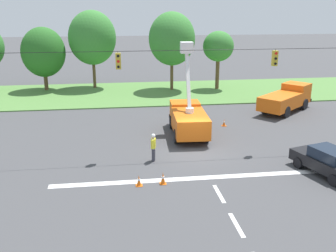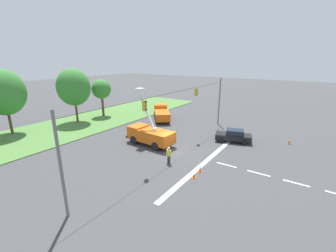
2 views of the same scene
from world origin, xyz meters
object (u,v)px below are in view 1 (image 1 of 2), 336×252
Objects in this scene: tree_west at (43,52)px; utility_truck_bucket_lift at (188,117)px; traffic_cone_near_bucket at (139,181)px; traffic_cone_foreground_right at (163,178)px; tree_centre at (92,38)px; tree_far_east at (218,47)px; tree_east at (172,39)px; sedan_black at (328,161)px; road_worker at (153,146)px; utility_truck_support_near at (286,98)px; traffic_cone_mid_left at (224,123)px.

utility_truck_bucket_lift is at bearing -53.69° from tree_west.
tree_west reaches higher than traffic_cone_near_bucket.
traffic_cone_near_bucket is at bearing -177.66° from traffic_cone_foreground_right.
traffic_cone_near_bucket is (3.39, -26.14, -5.42)m from tree_centre.
tree_centre reaches higher than tree_far_east.
tree_centre reaches higher than tree_east.
sedan_black is at bearing -89.23° from tree_far_east.
tree_east is at bearing 178.05° from tree_far_east.
road_worker is at bearing 71.65° from traffic_cone_near_bucket.
tree_west is 1.10× the size of utility_truck_support_near.
tree_west is 24.60m from road_worker.
tree_west is 5.55m from tree_centre.
traffic_cone_mid_left is (6.11, 9.82, -0.05)m from traffic_cone_foreground_right.
tree_centre is at bearing 118.43° from sedan_black.
traffic_cone_foreground_right is (-3.92, -23.82, -5.36)m from tree_east.
traffic_cone_foreground_right is (-9.09, -23.64, -4.47)m from tree_far_east.
tree_west is at bearing 127.22° from sedan_black.
tree_centre is 13.04× the size of traffic_cone_foreground_right.
tree_east is 14.37m from utility_truck_support_near.
utility_truck_support_near is at bearing -27.83° from tree_west.
tree_far_east reaches higher than utility_truck_support_near.
tree_west is 14.14m from tree_east.
tree_centre reaches higher than traffic_cone_mid_left.
tree_centre is at bearing 112.77° from utility_truck_bucket_lift.
sedan_black is (6.55, -8.04, -0.56)m from utility_truck_bucket_lift.
utility_truck_bucket_lift is at bearing -93.85° from tree_east.
tree_far_east is 11.02× the size of traffic_cone_mid_left.
utility_truck_support_near is 10.77× the size of traffic_cone_mid_left.
sedan_black is at bearing -77.01° from tree_east.
road_worker is 3.39m from traffic_cone_foreground_right.
tree_west reaches higher than road_worker.
tree_east reaches higher than traffic_cone_near_bucket.
tree_far_east reaches higher than traffic_cone_near_bucket.
traffic_cone_foreground_right is (4.69, -26.08, -5.38)m from tree_centre.
utility_truck_bucket_lift is at bearing 57.36° from road_worker.
tree_east is (13.95, -1.80, 1.43)m from tree_west.
sedan_black is at bearing -50.86° from utility_truck_bucket_lift.
tree_east reaches higher than road_worker.
tree_centre is 26.91m from traffic_cone_near_bucket.
traffic_cone_foreground_right is at bearing -86.85° from road_worker.
tree_centre reaches higher than road_worker.
traffic_cone_near_bucket is (-1.12, -3.37, -0.71)m from road_worker.
road_worker is at bearing -122.64° from utility_truck_bucket_lift.
utility_truck_support_near is 9.52× the size of traffic_cone_foreground_right.
traffic_cone_foreground_right reaches higher than traffic_cone_near_bucket.
tree_east is 12.84× the size of traffic_cone_foreground_right.
tree_west is 19.23m from tree_far_east.
tree_east is at bearing 98.86° from traffic_cone_mid_left.
tree_centre is 1.37× the size of utility_truck_support_near.
utility_truck_bucket_lift is 1.05× the size of utility_truck_support_near.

